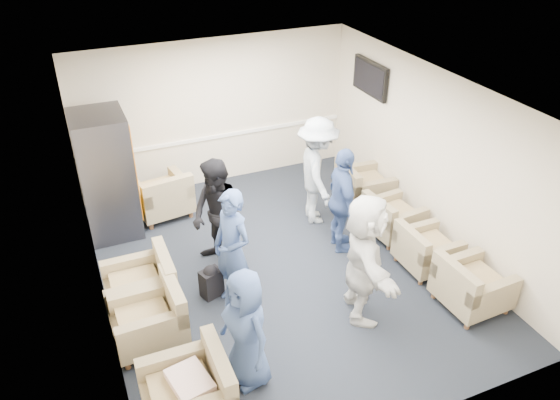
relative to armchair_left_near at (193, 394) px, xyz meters
name	(u,v)px	position (x,y,z in m)	size (l,w,h in m)	color
floor	(281,267)	(1.88, 2.04, -0.35)	(6.00, 6.00, 0.00)	black
ceiling	(281,94)	(1.88, 2.04, 2.35)	(6.00, 6.00, 0.00)	silver
back_wall	(215,113)	(1.88, 5.04, 1.00)	(5.00, 0.02, 2.70)	beige
front_wall	(407,335)	(1.88, -0.96, 1.00)	(5.00, 0.02, 2.70)	beige
left_wall	(91,229)	(-0.62, 2.04, 1.00)	(0.02, 6.00, 2.70)	beige
right_wall	(432,157)	(4.38, 2.04, 1.00)	(0.02, 6.00, 2.70)	beige
chair_rail	(217,136)	(1.88, 5.02, 0.55)	(4.98, 0.04, 0.06)	white
tv	(370,78)	(4.31, 3.84, 1.69)	(0.10, 1.00, 0.58)	black
armchair_left_near	(193,394)	(0.00, 0.00, 0.00)	(0.89, 0.89, 0.71)	#8E7E5C
armchair_left_mid	(152,318)	(-0.15, 1.33, -0.01)	(0.88, 0.88, 0.68)	#8E7E5C
armchair_left_far	(145,288)	(-0.13, 1.92, -0.01)	(0.87, 0.87, 0.69)	#8E7E5C
armchair_right_near	(469,287)	(3.85, 0.27, -0.03)	(0.85, 0.85, 0.65)	#8E7E5C
armchair_right_midnear	(425,251)	(3.82, 1.21, -0.05)	(0.76, 0.76, 0.61)	#8E7E5C
armchair_right_midfar	(391,219)	(3.84, 2.14, -0.05)	(0.84, 0.84, 0.61)	#8E7E5C
armchair_right_far	(362,187)	(3.91, 3.18, -0.02)	(0.87, 0.87, 0.66)	#8E7E5C
armchair_corner	(163,197)	(0.63, 4.17, 0.00)	(0.98, 0.98, 0.70)	#8E7E5C
vending_machine	(107,175)	(-0.22, 4.06, 0.66)	(0.82, 0.96, 2.02)	#4D4C54
backpack	(211,280)	(0.76, 1.85, -0.10)	(0.34, 0.29, 0.49)	black
pillow	(190,383)	(-0.01, 0.00, 0.19)	(0.49, 0.37, 0.14)	white
person_front_left	(246,329)	(0.71, 0.28, 0.40)	(0.74, 0.48, 1.51)	#3A528B
person_mid_left	(232,250)	(1.01, 1.61, 0.50)	(0.62, 0.41, 1.71)	#3A528B
person_back_left	(218,217)	(1.07, 2.43, 0.51)	(0.84, 0.66, 1.73)	black
person_back_right	(317,171)	(2.95, 3.04, 0.56)	(1.18, 0.68, 1.82)	silver
person_mid_right	(342,201)	(2.92, 2.14, 0.50)	(0.99, 0.41, 1.70)	#3A528B
person_front_right	(364,258)	(2.47, 0.74, 0.54)	(1.65, 0.53, 1.78)	silver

